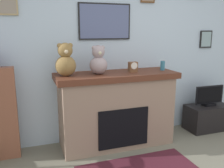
{
  "coord_description": "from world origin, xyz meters",
  "views": [
    {
      "loc": [
        -1.58,
        -1.55,
        1.65
      ],
      "look_at": [
        -0.45,
        1.65,
        0.9
      ],
      "focal_mm": 39.69,
      "sensor_mm": 36.0,
      "label": 1
    }
  ],
  "objects_px": {
    "teddy_bear_cream": "(66,61)",
    "teddy_bear_brown": "(98,61)",
    "tv_stand": "(207,117)",
    "fireplace": "(116,109)",
    "television": "(209,96)",
    "mantel_clock": "(133,67)",
    "candle_jar": "(163,66)"
  },
  "relations": [
    {
      "from": "teddy_bear_cream",
      "to": "teddy_bear_brown",
      "type": "distance_m",
      "value": 0.44
    },
    {
      "from": "tv_stand",
      "to": "teddy_bear_brown",
      "type": "bearing_deg",
      "value": -179.57
    },
    {
      "from": "fireplace",
      "to": "teddy_bear_brown",
      "type": "relative_size",
      "value": 4.38
    },
    {
      "from": "fireplace",
      "to": "tv_stand",
      "type": "xyz_separation_m",
      "value": [
        1.64,
        -0.0,
        -0.33
      ]
    },
    {
      "from": "television",
      "to": "mantel_clock",
      "type": "height_order",
      "value": "mantel_clock"
    },
    {
      "from": "teddy_bear_cream",
      "to": "mantel_clock",
      "type": "bearing_deg",
      "value": -0.07
    },
    {
      "from": "tv_stand",
      "to": "candle_jar",
      "type": "bearing_deg",
      "value": -179.14
    },
    {
      "from": "fireplace",
      "to": "teddy_bear_cream",
      "type": "bearing_deg",
      "value": -178.51
    },
    {
      "from": "television",
      "to": "teddy_bear_cream",
      "type": "xyz_separation_m",
      "value": [
        -2.34,
        -0.01,
        0.68
      ]
    },
    {
      "from": "candle_jar",
      "to": "tv_stand",
      "type": "bearing_deg",
      "value": 0.86
    },
    {
      "from": "tv_stand",
      "to": "candle_jar",
      "type": "height_order",
      "value": "candle_jar"
    },
    {
      "from": "fireplace",
      "to": "candle_jar",
      "type": "distance_m",
      "value": 0.94
    },
    {
      "from": "fireplace",
      "to": "teddy_bear_brown",
      "type": "xyz_separation_m",
      "value": [
        -0.26,
        -0.02,
        0.7
      ]
    },
    {
      "from": "tv_stand",
      "to": "teddy_bear_brown",
      "type": "xyz_separation_m",
      "value": [
        -1.91,
        -0.01,
        1.03
      ]
    },
    {
      "from": "candle_jar",
      "to": "television",
      "type": "bearing_deg",
      "value": 0.78
    },
    {
      "from": "television",
      "to": "teddy_bear_brown",
      "type": "distance_m",
      "value": 2.02
    },
    {
      "from": "teddy_bear_brown",
      "to": "candle_jar",
      "type": "bearing_deg",
      "value": 0.03
    },
    {
      "from": "television",
      "to": "teddy_bear_cream",
      "type": "bearing_deg",
      "value": -179.68
    },
    {
      "from": "fireplace",
      "to": "television",
      "type": "relative_size",
      "value": 3.25
    },
    {
      "from": "candle_jar",
      "to": "mantel_clock",
      "type": "xyz_separation_m",
      "value": [
        -0.48,
        -0.0,
        0.0
      ]
    },
    {
      "from": "tv_stand",
      "to": "mantel_clock",
      "type": "distance_m",
      "value": 1.68
    },
    {
      "from": "tv_stand",
      "to": "television",
      "type": "height_order",
      "value": "television"
    },
    {
      "from": "tv_stand",
      "to": "mantel_clock",
      "type": "relative_size",
      "value": 5.05
    },
    {
      "from": "candle_jar",
      "to": "mantel_clock",
      "type": "height_order",
      "value": "mantel_clock"
    },
    {
      "from": "fireplace",
      "to": "television",
      "type": "xyz_separation_m",
      "value": [
        1.64,
        -0.01,
        0.04
      ]
    },
    {
      "from": "mantel_clock",
      "to": "candle_jar",
      "type": "bearing_deg",
      "value": 0.2
    },
    {
      "from": "mantel_clock",
      "to": "teddy_bear_brown",
      "type": "distance_m",
      "value": 0.52
    },
    {
      "from": "mantel_clock",
      "to": "tv_stand",
      "type": "bearing_deg",
      "value": 0.63
    },
    {
      "from": "teddy_bear_cream",
      "to": "television",
      "type": "bearing_deg",
      "value": 0.32
    },
    {
      "from": "fireplace",
      "to": "mantel_clock",
      "type": "xyz_separation_m",
      "value": [
        0.25,
        -0.02,
        0.6
      ]
    },
    {
      "from": "tv_stand",
      "to": "mantel_clock",
      "type": "xyz_separation_m",
      "value": [
        -1.4,
        -0.02,
        0.93
      ]
    },
    {
      "from": "candle_jar",
      "to": "teddy_bear_brown",
      "type": "relative_size",
      "value": 0.35
    }
  ]
}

